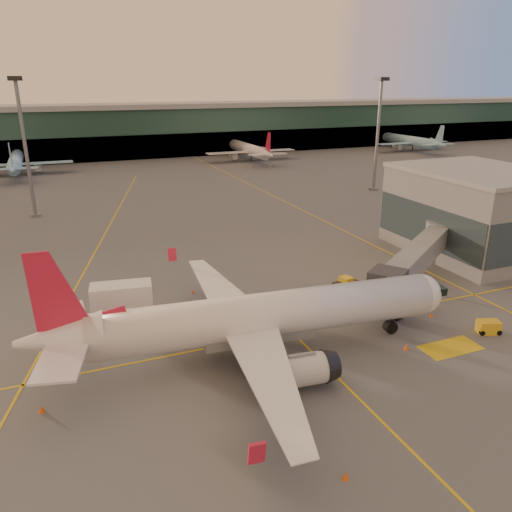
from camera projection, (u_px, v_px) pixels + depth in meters
name	position (u px, v px, depth m)	size (l,w,h in m)	color
ground	(266.00, 365.00, 45.98)	(600.00, 600.00, 0.00)	#4C4F54
taxi_markings	(118.00, 240.00, 82.17)	(100.12, 173.00, 0.01)	gold
terminal	(98.00, 132.00, 166.81)	(400.00, 20.00, 17.60)	#19382D
gate_building	(476.00, 212.00, 74.59)	(18.40, 22.40, 12.60)	slate
mast_west_near	(24.00, 138.00, 91.47)	(2.40, 2.40, 25.60)	slate
mast_east_near	(378.00, 126.00, 114.89)	(2.40, 2.40, 25.60)	slate
distant_aircraft_row	(33.00, 173.00, 141.41)	(290.00, 34.00, 13.00)	#8CC3EA
main_airplane	(255.00, 318.00, 46.16)	(40.46, 36.53, 12.21)	white
jet_bridge	(421.00, 254.00, 62.59)	(23.35, 17.50, 5.99)	slate
catering_truck	(123.00, 303.00, 52.32)	(6.58, 3.68, 4.84)	#AE3D18
gpu_cart	(489.00, 327.00, 51.66)	(2.61, 2.04, 1.34)	gold
pushback_tug	(346.00, 284.00, 62.49)	(3.51, 2.46, 1.64)	black
cone_nose	(431.00, 315.00, 55.23)	(0.41, 0.41, 0.52)	#E8520C
cone_tail	(42.00, 409.00, 39.31)	(0.49, 0.49, 0.62)	#E8520C
cone_wing_right	(346.00, 476.00, 32.69)	(0.43, 0.43, 0.55)	#E8520C
cone_wing_left	(193.00, 291.00, 61.46)	(0.38, 0.38, 0.48)	#E8520C
cone_fwd	(406.00, 347.00, 48.54)	(0.49, 0.49, 0.62)	#E8520C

